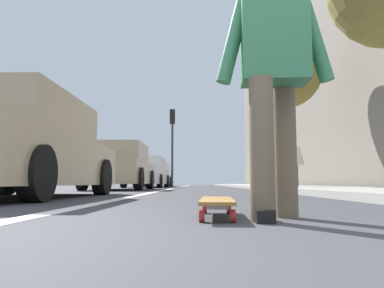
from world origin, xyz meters
name	(u,v)px	position (x,y,z in m)	size (l,w,h in m)	color
ground_plane	(200,191)	(10.00, 0.00, 0.00)	(80.00, 80.00, 0.00)	#38383D
lane_stripe_white	(180,187)	(20.00, 1.10, 0.00)	(52.00, 0.16, 0.01)	silver
sidewalk_curb	(268,186)	(18.00, -3.40, 0.05)	(52.00, 3.20, 0.11)	#9E9B93
building_facade	(293,97)	(22.00, -5.84, 5.56)	(40.00, 1.20, 11.11)	slate
skateboard	(217,202)	(1.57, -0.08, 0.09)	(0.85, 0.24, 0.11)	red
skater_person	(274,64)	(1.42, -0.43, 0.94)	(0.45, 0.72, 1.64)	brown
parked_car_near	(18,149)	(4.64, 2.72, 0.71)	(4.37, 2.05, 1.48)	tan
parked_car_mid	(120,167)	(11.35, 2.62, 0.72)	(4.12, 1.89, 1.50)	tan
parked_car_far	(147,173)	(17.53, 2.60, 0.71)	(4.54, 1.96, 1.48)	silver
parked_car_end	(157,176)	(23.28, 2.74, 0.70)	(4.35, 2.01, 1.47)	silver
traffic_light	(172,133)	(19.62, 1.50, 2.97)	(0.33, 0.28, 4.29)	#2D2D2D
street_tree_mid	(286,74)	(11.93, -3.00, 4.01)	(2.49, 2.49, 5.30)	brown
pedestrian_distant	(294,162)	(10.36, -2.80, 0.85)	(0.42, 0.65, 1.48)	#384260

